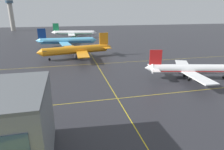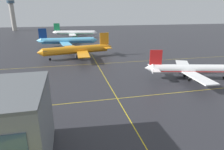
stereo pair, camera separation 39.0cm
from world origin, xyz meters
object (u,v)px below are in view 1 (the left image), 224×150
airliner_far_right_stand (74,33)px  control_tower (11,12)px  airliner_third_row (77,50)px  airliner_far_left_stand (67,41)px  airliner_second_row (191,69)px

airliner_far_right_stand → control_tower: control_tower is taller
airliner_third_row → airliner_far_right_stand: size_ratio=0.97×
airliner_far_left_stand → airliner_second_row: bearing=-60.4°
airliner_third_row → airliner_far_right_stand: 77.83m
airliner_third_row → airliner_far_right_stand: (2.03, 77.80, 0.15)m
control_tower → airliner_third_row: bearing=-67.5°
airliner_third_row → airliner_far_left_stand: 32.72m
airliner_far_right_stand → airliner_far_left_stand: bearing=-98.5°
control_tower → airliner_far_left_stand: bearing=-64.3°
airliner_far_left_stand → airliner_far_right_stand: bearing=81.5°
airliner_second_row → airliner_third_row: 56.33m
airliner_third_row → airliner_far_left_stand: bearing=98.4°
airliner_far_right_stand → airliner_third_row: bearing=-91.5°
airliner_far_left_stand → airliner_far_right_stand: airliner_far_right_stand is taller
airliner_far_left_stand → control_tower: 141.73m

